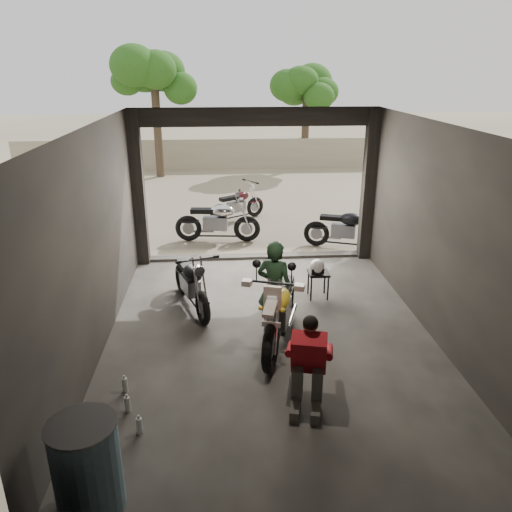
{
  "coord_description": "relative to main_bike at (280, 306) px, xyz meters",
  "views": [
    {
      "loc": [
        -0.71,
        -6.69,
        3.94
      ],
      "look_at": [
        -0.18,
        0.6,
        1.16
      ],
      "focal_mm": 35.0,
      "sensor_mm": 36.0,
      "label": 1
    }
  ],
  "objects": [
    {
      "name": "ground",
      "position": [
        -0.12,
        0.13,
        -0.64
      ],
      "size": [
        80.0,
        80.0,
        0.0
      ],
      "primitive_type": "plane",
      "color": "#7A6D56",
      "rests_on": "ground"
    },
    {
      "name": "garage",
      "position": [
        -0.12,
        0.67,
        0.63
      ],
      "size": [
        7.0,
        7.13,
        3.2
      ],
      "color": "#2D2B28",
      "rests_on": "ground"
    },
    {
      "name": "boundary_wall",
      "position": [
        -0.12,
        14.13,
        -0.04
      ],
      "size": [
        18.0,
        0.3,
        1.2
      ],
      "primitive_type": "cube",
      "color": "gray",
      "rests_on": "ground"
    },
    {
      "name": "tree_left",
      "position": [
        -3.12,
        12.63,
        3.34
      ],
      "size": [
        2.2,
        2.2,
        5.6
      ],
      "color": "#382B1E",
      "rests_on": "ground"
    },
    {
      "name": "tree_right",
      "position": [
        2.68,
        14.13,
        2.91
      ],
      "size": [
        2.2,
        2.2,
        5.0
      ],
      "color": "#382B1E",
      "rests_on": "ground"
    },
    {
      "name": "main_bike",
      "position": [
        0.0,
        0.0,
        0.0
      ],
      "size": [
        1.31,
        2.08,
        1.29
      ],
      "primitive_type": null,
      "rotation": [
        0.0,
        0.0,
        -0.29
      ],
      "color": "beige",
      "rests_on": "ground"
    },
    {
      "name": "left_bike",
      "position": [
        -1.38,
        1.32,
        -0.1
      ],
      "size": [
        1.15,
        1.74,
        1.09
      ],
      "primitive_type": null,
      "rotation": [
        0.0,
        0.0,
        0.33
      ],
      "color": "black",
      "rests_on": "ground"
    },
    {
      "name": "outside_bike_a",
      "position": [
        -0.93,
        4.85,
        -0.04
      ],
      "size": [
        1.83,
        0.9,
        1.2
      ],
      "primitive_type": null,
      "rotation": [
        0.0,
        0.0,
        1.47
      ],
      "color": "black",
      "rests_on": "ground"
    },
    {
      "name": "outside_bike_b",
      "position": [
        -0.38,
        6.56,
        -0.12
      ],
      "size": [
        1.63,
        1.4,
        1.04
      ],
      "primitive_type": null,
      "rotation": [
        0.0,
        0.0,
        2.18
      ],
      "color": "#3F0F14",
      "rests_on": "ground"
    },
    {
      "name": "outside_bike_c",
      "position": [
        2.0,
        4.12,
        -0.08
      ],
      "size": [
        1.81,
        1.22,
        1.13
      ],
      "primitive_type": null,
      "rotation": [
        0.0,
        0.0,
        1.22
      ],
      "color": "black",
      "rests_on": "ground"
    },
    {
      "name": "rider",
      "position": [
        -0.04,
        0.33,
        0.13
      ],
      "size": [
        0.67,
        0.57,
        1.54
      ],
      "primitive_type": "imported",
      "rotation": [
        0.0,
        0.0,
        2.7
      ],
      "color": "black",
      "rests_on": "ground"
    },
    {
      "name": "mechanic",
      "position": [
        0.17,
        -1.5,
        -0.08
      ],
      "size": [
        0.73,
        0.88,
        1.12
      ],
      "primitive_type": null,
      "rotation": [
        0.0,
        0.0,
        -0.23
      ],
      "color": "#AC171A",
      "rests_on": "ground"
    },
    {
      "name": "stool",
      "position": [
        0.88,
        1.56,
        -0.21
      ],
      "size": [
        0.36,
        0.36,
        0.51
      ],
      "rotation": [
        0.0,
        0.0,
        -0.34
      ],
      "color": "black",
      "rests_on": "ground"
    },
    {
      "name": "helmet",
      "position": [
        0.84,
        1.5,
        -0.01
      ],
      "size": [
        0.37,
        0.37,
        0.26
      ],
      "primitive_type": "ellipsoid",
      "rotation": [
        0.0,
        0.0,
        -0.42
      ],
      "color": "white",
      "rests_on": "stool"
    },
    {
      "name": "oil_drum",
      "position": [
        -2.12,
        -2.87,
        -0.16
      ],
      "size": [
        0.68,
        0.68,
        0.97
      ],
      "primitive_type": "cylinder",
      "rotation": [
        0.0,
        0.0,
        -0.1
      ],
      "color": "#3E5B68",
      "rests_on": "ground"
    },
    {
      "name": "sign_post",
      "position": [
        3.53,
        3.88,
        1.04
      ],
      "size": [
        0.83,
        0.08,
        2.48
      ],
      "rotation": [
        0.0,
        0.0,
        -0.11
      ],
      "color": "black",
      "rests_on": "ground"
    }
  ]
}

